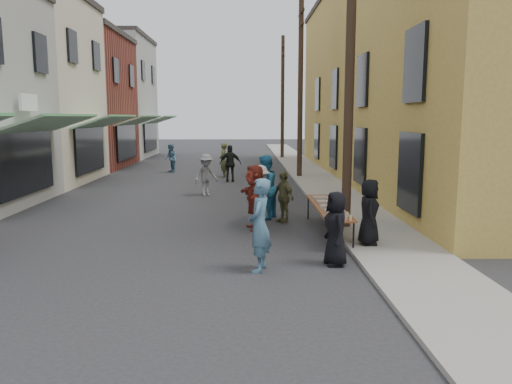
{
  "coord_description": "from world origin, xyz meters",
  "views": [
    {
      "loc": [
        1.49,
        -10.59,
        3.12
      ],
      "look_at": [
        1.76,
        1.44,
        1.3
      ],
      "focal_mm": 35.0,
      "sensor_mm": 36.0,
      "label": 1
    }
  ],
  "objects_px": {
    "utility_pole_far": "(283,98)",
    "guest_front_c": "(265,187)",
    "utility_pole_near": "(350,64)",
    "serving_table": "(328,207)",
    "guest_front_a": "(336,229)",
    "server": "(369,212)",
    "catering_tray_sausage": "(340,217)",
    "utility_pole_mid": "(300,89)"
  },
  "relations": [
    {
      "from": "catering_tray_sausage",
      "to": "guest_front_a",
      "type": "distance_m",
      "value": 1.28
    },
    {
      "from": "utility_pole_near",
      "to": "server",
      "type": "bearing_deg",
      "value": -86.17
    },
    {
      "from": "serving_table",
      "to": "server",
      "type": "relative_size",
      "value": 2.56
    },
    {
      "from": "utility_pole_far",
      "to": "serving_table",
      "type": "xyz_separation_m",
      "value": [
        -0.59,
        -24.48,
        -3.79
      ]
    },
    {
      "from": "utility_pole_near",
      "to": "guest_front_c",
      "type": "xyz_separation_m",
      "value": [
        -2.21,
        1.49,
        -3.51
      ]
    },
    {
      "from": "utility_pole_far",
      "to": "guest_front_a",
      "type": "height_order",
      "value": "utility_pole_far"
    },
    {
      "from": "server",
      "to": "utility_pole_far",
      "type": "bearing_deg",
      "value": 9.71
    },
    {
      "from": "utility_pole_far",
      "to": "serving_table",
      "type": "bearing_deg",
      "value": -91.37
    },
    {
      "from": "catering_tray_sausage",
      "to": "server",
      "type": "bearing_deg",
      "value": 8.38
    },
    {
      "from": "utility_pole_far",
      "to": "server",
      "type": "xyz_separation_m",
      "value": [
        0.14,
        -26.03,
        -3.62
      ]
    },
    {
      "from": "utility_pole_near",
      "to": "guest_front_c",
      "type": "distance_m",
      "value": 4.41
    },
    {
      "from": "catering_tray_sausage",
      "to": "server",
      "type": "relative_size",
      "value": 0.32
    },
    {
      "from": "utility_pole_far",
      "to": "guest_front_c",
      "type": "relative_size",
      "value": 4.57
    },
    {
      "from": "catering_tray_sausage",
      "to": "guest_front_a",
      "type": "relative_size",
      "value": 0.32
    },
    {
      "from": "utility_pole_near",
      "to": "catering_tray_sausage",
      "type": "xyz_separation_m",
      "value": [
        -0.59,
        -2.13,
        -3.71
      ]
    },
    {
      "from": "guest_front_c",
      "to": "server",
      "type": "relative_size",
      "value": 1.26
    },
    {
      "from": "utility_pole_far",
      "to": "guest_front_c",
      "type": "distance_m",
      "value": 22.89
    },
    {
      "from": "serving_table",
      "to": "catering_tray_sausage",
      "type": "xyz_separation_m",
      "value": [
        -0.0,
        -1.65,
        0.08
      ]
    },
    {
      "from": "catering_tray_sausage",
      "to": "utility_pole_far",
      "type": "bearing_deg",
      "value": 88.71
    },
    {
      "from": "utility_pole_near",
      "to": "catering_tray_sausage",
      "type": "bearing_deg",
      "value": -105.38
    },
    {
      "from": "utility_pole_mid",
      "to": "guest_front_c",
      "type": "distance_m",
      "value": 11.3
    },
    {
      "from": "utility_pole_far",
      "to": "guest_front_c",
      "type": "bearing_deg",
      "value": -95.6
    },
    {
      "from": "utility_pole_far",
      "to": "utility_pole_mid",
      "type": "bearing_deg",
      "value": -90.0
    },
    {
      "from": "utility_pole_mid",
      "to": "utility_pole_far",
      "type": "bearing_deg",
      "value": 90.0
    },
    {
      "from": "utility_pole_mid",
      "to": "serving_table",
      "type": "bearing_deg",
      "value": -92.69
    },
    {
      "from": "serving_table",
      "to": "guest_front_c",
      "type": "distance_m",
      "value": 2.57
    },
    {
      "from": "utility_pole_mid",
      "to": "guest_front_a",
      "type": "height_order",
      "value": "utility_pole_mid"
    },
    {
      "from": "guest_front_a",
      "to": "server",
      "type": "xyz_separation_m",
      "value": [
        1.04,
        1.35,
        0.09
      ]
    },
    {
      "from": "guest_front_c",
      "to": "utility_pole_mid",
      "type": "bearing_deg",
      "value": -167.2
    },
    {
      "from": "guest_front_a",
      "to": "server",
      "type": "bearing_deg",
      "value": 134.7
    },
    {
      "from": "serving_table",
      "to": "guest_front_a",
      "type": "relative_size",
      "value": 2.53
    },
    {
      "from": "serving_table",
      "to": "server",
      "type": "xyz_separation_m",
      "value": [
        0.72,
        -1.54,
        0.17
      ]
    },
    {
      "from": "utility_pole_near",
      "to": "serving_table",
      "type": "relative_size",
      "value": 2.25
    },
    {
      "from": "guest_front_c",
      "to": "catering_tray_sausage",
      "type": "bearing_deg",
      "value": 48.72
    },
    {
      "from": "guest_front_a",
      "to": "serving_table",
      "type": "bearing_deg",
      "value": 166.01
    },
    {
      "from": "utility_pole_near",
      "to": "serving_table",
      "type": "bearing_deg",
      "value": -140.57
    },
    {
      "from": "utility_pole_far",
      "to": "utility_pole_near",
      "type": "bearing_deg",
      "value": -90.0
    },
    {
      "from": "utility_pole_near",
      "to": "server",
      "type": "distance_m",
      "value": 4.15
    },
    {
      "from": "utility_pole_mid",
      "to": "serving_table",
      "type": "relative_size",
      "value": 2.25
    },
    {
      "from": "utility_pole_far",
      "to": "guest_front_a",
      "type": "relative_size",
      "value": 5.7
    },
    {
      "from": "utility_pole_mid",
      "to": "utility_pole_far",
      "type": "distance_m",
      "value": 12.0
    },
    {
      "from": "utility_pole_near",
      "to": "guest_front_a",
      "type": "distance_m",
      "value": 5.1
    }
  ]
}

